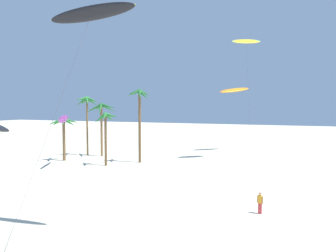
# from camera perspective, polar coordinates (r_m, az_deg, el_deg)

# --- Properties ---
(palm_tree_0) EXTENTS (4.77, 4.59, 6.49)m
(palm_tree_0) POSITION_cam_1_polar(r_m,az_deg,el_deg) (51.48, -17.55, 0.13)
(palm_tree_0) COLOR brown
(palm_tree_0) RESTS_ON ground
(palm_tree_1) EXTENTS (3.90, 4.06, 9.76)m
(palm_tree_1) POSITION_cam_1_polar(r_m,az_deg,el_deg) (55.76, -13.82, 3.58)
(palm_tree_1) COLOR brown
(palm_tree_1) RESTS_ON ground
(palm_tree_2) EXTENTS (5.22, 4.79, 8.64)m
(palm_tree_2) POSITION_cam_1_polar(r_m,az_deg,el_deg) (54.47, -11.35, 2.24)
(palm_tree_2) COLOR olive
(palm_tree_2) RESTS_ON ground
(palm_tree_3) EXTENTS (3.63, 3.58, 10.58)m
(palm_tree_3) POSITION_cam_1_polar(r_m,az_deg,el_deg) (47.48, -4.95, 3.91)
(palm_tree_3) COLOR brown
(palm_tree_3) RESTS_ON ground
(palm_tree_4) EXTENTS (3.56, 3.53, 7.28)m
(palm_tree_4) POSITION_cam_1_polar(r_m,az_deg,el_deg) (45.67, -10.69, 0.73)
(palm_tree_4) COLOR brown
(palm_tree_4) RESTS_ON ground
(flying_kite_0) EXTENTS (5.35, 9.83, 11.86)m
(flying_kite_0) POSITION_cam_1_polar(r_m,az_deg,el_deg) (61.11, 11.39, 6.09)
(flying_kite_0) COLOR orange
(flying_kite_0) RESTS_ON ground
(flying_kite_1) EXTENTS (3.75, 5.35, 7.20)m
(flying_kite_1) POSITION_cam_1_polar(r_m,az_deg,el_deg) (45.83, -17.58, 1.13)
(flying_kite_1) COLOR purple
(flying_kite_1) RESTS_ON ground
(flying_kite_3) EXTENTS (5.94, 5.97, 14.51)m
(flying_kite_3) POSITION_cam_1_polar(r_m,az_deg,el_deg) (21.94, -13.08, 18.42)
(flying_kite_3) COLOR black
(flying_kite_3) RESTS_ON ground
(flying_kite_4) EXTENTS (4.59, 8.26, 18.46)m
(flying_kite_4) POSITION_cam_1_polar(r_m,az_deg,el_deg) (51.97, 13.35, 14.01)
(flying_kite_4) COLOR yellow
(flying_kite_4) RESTS_ON ground
(person_near_right) EXTENTS (0.48, 0.29, 1.63)m
(person_near_right) POSITION_cam_1_polar(r_m,az_deg,el_deg) (26.42, 15.59, -12.49)
(person_near_right) COLOR red
(person_near_right) RESTS_ON ground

